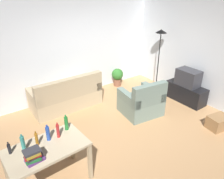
{
  "coord_description": "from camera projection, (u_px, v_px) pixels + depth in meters",
  "views": [
    {
      "loc": [
        -2.57,
        -3.18,
        2.96
      ],
      "look_at": [
        0.1,
        0.5,
        0.75
      ],
      "focal_mm": 34.77,
      "sensor_mm": 36.0,
      "label": 1
    }
  ],
  "objects": [
    {
      "name": "armchair",
      "position": [
        142.0,
        102.0,
        5.38
      ],
      "size": [
        1.01,
        0.96,
        0.92
      ],
      "rotation": [
        0.0,
        0.0,
        3.0
      ],
      "color": "slate",
      "rests_on": "ground_plane"
    },
    {
      "name": "desk",
      "position": [
        47.0,
        153.0,
        3.3
      ],
      "size": [
        1.23,
        0.76,
        0.76
      ],
      "rotation": [
        0.0,
        0.0,
        0.05
      ],
      "color": "#C6B28E",
      "rests_on": "ground_plane"
    },
    {
      "name": "tv_stand",
      "position": [
        186.0,
        93.0,
        6.03
      ],
      "size": [
        0.44,
        1.1,
        0.48
      ],
      "rotation": [
        0.0,
        0.0,
        1.57
      ],
      "color": "black",
      "rests_on": "ground_plane"
    },
    {
      "name": "tv",
      "position": [
        188.0,
        78.0,
        5.83
      ],
      "size": [
        0.41,
        0.6,
        0.44
      ],
      "rotation": [
        0.0,
        0.0,
        1.57
      ],
      "color": "#2D2D33",
      "rests_on": "tv_stand"
    },
    {
      "name": "bottle_dark",
      "position": [
        9.0,
        149.0,
        3.09
      ],
      "size": [
        0.05,
        0.05,
        0.2
      ],
      "color": "black",
      "rests_on": "desk"
    },
    {
      "name": "torchiere_lamp",
      "position": [
        160.0,
        43.0,
        6.32
      ],
      "size": [
        0.32,
        0.32,
        1.81
      ],
      "color": "black",
      "rests_on": "ground_plane"
    },
    {
      "name": "wall_rear",
      "position": [
        73.0,
        49.0,
        5.98
      ],
      "size": [
        5.2,
        0.1,
        2.7
      ],
      "primitive_type": "cube",
      "color": "silver",
      "rests_on": "ground_plane"
    },
    {
      "name": "bottle_amber",
      "position": [
        37.0,
        139.0,
        3.25
      ],
      "size": [
        0.05,
        0.05,
        0.25
      ],
      "color": "#9E6019",
      "rests_on": "desk"
    },
    {
      "name": "potted_plant",
      "position": [
        117.0,
        76.0,
        6.9
      ],
      "size": [
        0.36,
        0.36,
        0.57
      ],
      "color": "brown",
      "rests_on": "ground_plane"
    },
    {
      "name": "book_stack",
      "position": [
        33.0,
        156.0,
        2.94
      ],
      "size": [
        0.26,
        0.19,
        0.21
      ],
      "color": "#593372",
      "rests_on": "desk"
    },
    {
      "name": "bottle_green",
      "position": [
        66.0,
        123.0,
        3.6
      ],
      "size": [
        0.06,
        0.06,
        0.28
      ],
      "color": "#1E722D",
      "rests_on": "desk"
    },
    {
      "name": "wall_right",
      "position": [
        199.0,
        52.0,
        5.75
      ],
      "size": [
        0.1,
        4.4,
        2.7
      ],
      "primitive_type": "cube",
      "color": "silver",
      "rests_on": "ground_plane"
    },
    {
      "name": "ground_plane",
      "position": [
        121.0,
        128.0,
        4.97
      ],
      "size": [
        5.2,
        4.4,
        0.02
      ],
      "primitive_type": "cube",
      "color": "tan"
    },
    {
      "name": "storage_box",
      "position": [
        218.0,
        122.0,
        4.9
      ],
      "size": [
        0.53,
        0.42,
        0.3
      ],
      "primitive_type": "cube",
      "rotation": [
        0.0,
        0.0,
        -0.17
      ],
      "color": "olive",
      "rests_on": "ground_plane"
    },
    {
      "name": "couch",
      "position": [
        67.0,
        97.0,
        5.68
      ],
      "size": [
        1.77,
        0.84,
        0.92
      ],
      "rotation": [
        0.0,
        0.0,
        3.14
      ],
      "color": "tan",
      "rests_on": "ground_plane"
    },
    {
      "name": "bottle_red",
      "position": [
        58.0,
        131.0,
        3.42
      ],
      "size": [
        0.05,
        0.05,
        0.27
      ],
      "color": "#AD2323",
      "rests_on": "desk"
    },
    {
      "name": "bottle_blue",
      "position": [
        48.0,
        133.0,
        3.35
      ],
      "size": [
        0.06,
        0.06,
        0.28
      ],
      "color": "#2347A3",
      "rests_on": "desk"
    },
    {
      "name": "bottle_tall",
      "position": [
        23.0,
        144.0,
        3.13
      ],
      "size": [
        0.06,
        0.06,
        0.29
      ],
      "color": "teal",
      "rests_on": "desk"
    }
  ]
}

